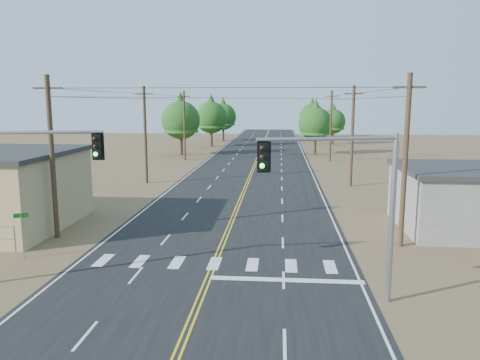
# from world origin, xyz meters

# --- Properties ---
(ground) EXTENTS (220.00, 220.00, 0.00)m
(ground) POSITION_xyz_m (0.00, 0.00, 0.00)
(ground) COLOR brown
(ground) RESTS_ON ground
(road) EXTENTS (15.00, 200.00, 0.02)m
(road) POSITION_xyz_m (0.00, 30.00, 0.01)
(road) COLOR black
(road) RESTS_ON ground
(utility_pole_left_near) EXTENTS (1.80, 0.30, 10.00)m
(utility_pole_left_near) POSITION_xyz_m (-10.50, 12.00, 5.12)
(utility_pole_left_near) COLOR #4C3826
(utility_pole_left_near) RESTS_ON ground
(utility_pole_left_mid) EXTENTS (1.80, 0.30, 10.00)m
(utility_pole_left_mid) POSITION_xyz_m (-10.50, 32.00, 5.12)
(utility_pole_left_mid) COLOR #4C3826
(utility_pole_left_mid) RESTS_ON ground
(utility_pole_left_far) EXTENTS (1.80, 0.30, 10.00)m
(utility_pole_left_far) POSITION_xyz_m (-10.50, 52.00, 5.12)
(utility_pole_left_far) COLOR #4C3826
(utility_pole_left_far) RESTS_ON ground
(utility_pole_right_near) EXTENTS (1.80, 0.30, 10.00)m
(utility_pole_right_near) POSITION_xyz_m (10.50, 12.00, 5.12)
(utility_pole_right_near) COLOR #4C3826
(utility_pole_right_near) RESTS_ON ground
(utility_pole_right_mid) EXTENTS (1.80, 0.30, 10.00)m
(utility_pole_right_mid) POSITION_xyz_m (10.50, 32.00, 5.12)
(utility_pole_right_mid) COLOR #4C3826
(utility_pole_right_mid) RESTS_ON ground
(utility_pole_right_far) EXTENTS (1.80, 0.30, 10.00)m
(utility_pole_right_far) POSITION_xyz_m (10.50, 52.00, 5.12)
(utility_pole_right_far) COLOR #4C3826
(utility_pole_right_far) RESTS_ON ground
(signal_mast_left) EXTENTS (6.49, 1.62, 7.25)m
(signal_mast_left) POSITION_xyz_m (-9.11, 4.40, 4.95)
(signal_mast_left) COLOR gray
(signal_mast_left) RESTS_ON ground
(signal_mast_right) EXTENTS (5.71, 1.78, 7.16)m
(signal_mast_right) POSITION_xyz_m (6.38, 3.57, 4.83)
(signal_mast_right) COLOR gray
(signal_mast_right) RESTS_ON ground
(street_sign) EXTENTS (0.69, 0.33, 2.52)m
(street_sign) POSITION_xyz_m (-10.43, 8.00, 1.69)
(street_sign) COLOR gray
(street_sign) RESTS_ON ground
(tree_left_near) EXTENTS (6.05, 6.05, 10.08)m
(tree_left_near) POSITION_xyz_m (-12.33, 58.16, 6.17)
(tree_left_near) COLOR #3F2D1E
(tree_left_near) RESTS_ON ground
(tree_left_mid) EXTENTS (6.00, 6.00, 10.00)m
(tree_left_mid) POSITION_xyz_m (-9.62, 72.83, 6.12)
(tree_left_mid) COLOR #3F2D1E
(tree_left_mid) RESTS_ON ground
(tree_left_far) EXTENTS (5.70, 5.70, 9.51)m
(tree_left_far) POSITION_xyz_m (-9.00, 86.17, 5.81)
(tree_left_far) COLOR #3F2D1E
(tree_left_far) RESTS_ON ground
(tree_right_near) EXTENTS (5.36, 5.36, 8.93)m
(tree_right_near) POSITION_xyz_m (9.00, 60.91, 5.46)
(tree_right_near) COLOR #3F2D1E
(tree_right_near) RESTS_ON ground
(tree_right_mid) EXTENTS (4.95, 4.95, 8.25)m
(tree_right_mid) POSITION_xyz_m (13.90, 80.11, 5.04)
(tree_right_mid) COLOR #3F2D1E
(tree_right_mid) RESTS_ON ground
(tree_right_far) EXTENTS (5.70, 5.70, 9.50)m
(tree_right_far) POSITION_xyz_m (10.83, 97.23, 5.81)
(tree_right_far) COLOR #3F2D1E
(tree_right_far) RESTS_ON ground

